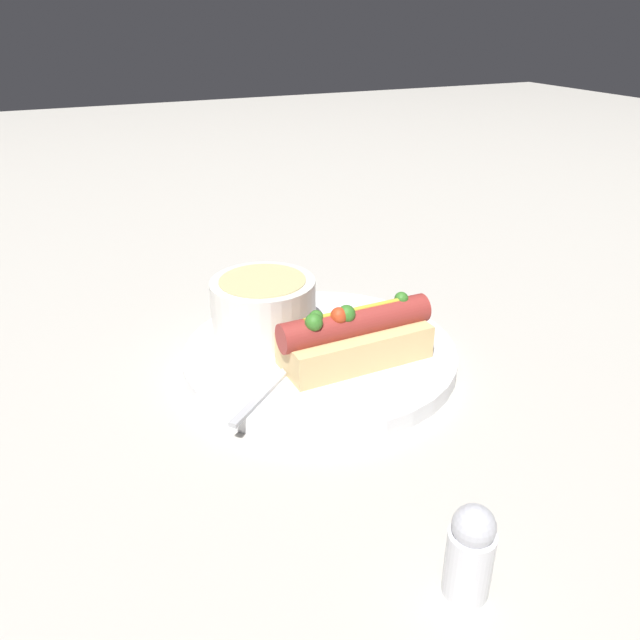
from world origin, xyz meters
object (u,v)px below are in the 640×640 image
(hot_dog, at_px, (355,337))
(soup_bowl, at_px, (263,304))
(spoon, at_px, (300,355))
(salt_shaker, at_px, (470,552))

(hot_dog, xyz_separation_m, soup_bowl, (-0.06, 0.09, 0.01))
(hot_dog, distance_m, spoon, 0.06)
(spoon, bearing_deg, salt_shaker, -132.02)
(soup_bowl, height_order, spoon, soup_bowl)
(spoon, bearing_deg, hot_dog, -69.11)
(hot_dog, bearing_deg, soup_bowl, 121.34)
(hot_dog, relative_size, soup_bowl, 1.42)
(salt_shaker, bearing_deg, soup_bowl, 91.35)
(spoon, distance_m, salt_shaker, 0.28)
(hot_dog, distance_m, soup_bowl, 0.11)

